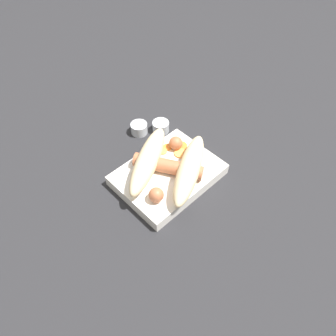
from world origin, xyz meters
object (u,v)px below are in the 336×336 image
object	(u,v)px
bread_roll	(168,164)
sausage	(167,167)
food_tray	(168,175)
condiment_cup_far	(139,129)
condiment_cup_near	(161,127)

from	to	relation	value
bread_roll	sausage	distance (m)	0.01
food_tray	sausage	size ratio (longest dim) A/B	1.35
food_tray	sausage	xyz separation A→B (m)	(-0.00, 0.00, 0.03)
condiment_cup_far	food_tray	bearing A→B (deg)	-108.23
bread_roll	condiment_cup_far	size ratio (longest dim) A/B	5.76
sausage	condiment_cup_far	world-z (taller)	sausage
food_tray	condiment_cup_near	world-z (taller)	same
food_tray	condiment_cup_far	bearing A→B (deg)	71.77
sausage	condiment_cup_far	distance (m)	0.17
condiment_cup_near	condiment_cup_far	bearing A→B (deg)	142.69
bread_roll	condiment_cup_near	size ratio (longest dim) A/B	5.76
sausage	condiment_cup_far	xyz separation A→B (m)	(0.06, 0.16, -0.03)
food_tray	condiment_cup_far	size ratio (longest dim) A/B	5.25
bread_roll	sausage	size ratio (longest dim) A/B	1.48
bread_roll	condiment_cup_near	xyz separation A→B (m)	(0.10, 0.13, -0.04)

